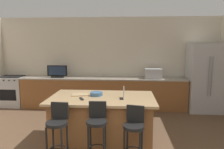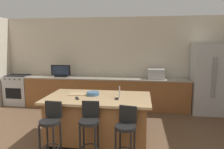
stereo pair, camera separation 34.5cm
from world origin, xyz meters
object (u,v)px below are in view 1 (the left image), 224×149
Objects in this scene: microwave at (153,73)px; bar_stool_left at (58,128)px; bar_stool_center at (97,127)px; tv_remote at (82,99)px; bar_stool_right at (134,130)px; fruit_bowl at (96,94)px; tv_monitor at (57,72)px; cell_phone at (121,99)px; refrigerator at (205,78)px; cutting_board at (80,95)px; range_oven at (13,91)px; kitchen_island at (102,119)px.

microwave is 0.48× the size of bar_stool_left.
bar_stool_center is 0.70m from tv_remote.
bar_stool_right is 3.82× the size of fruit_bowl.
tv_monitor is 3.05m from cell_phone.
refrigerator reaches higher than cutting_board.
refrigerator is at bearing -0.73° from range_oven.
cutting_board is (2.60, -2.12, 0.46)m from range_oven.
bar_stool_right is 0.73m from cell_phone.
refrigerator reaches higher than microwave.
refrigerator is at bearing 41.01° from cell_phone.
range_oven reaches higher than bar_stool_right.
range_oven is at bearing 132.78° from bar_stool_left.
tv_monitor is 2.70m from tv_remote.
tv_monitor is at bearing 117.24° from bar_stool_center.
kitchen_island is at bearing 88.00° from bar_stool_center.
microwave is 0.48× the size of bar_stool_center.
bar_stool_center is (-1.24, -2.94, -0.47)m from microwave.
tv_monitor reaches higher than bar_stool_center.
cutting_board is at bearing 176.60° from fruit_bowl.
bar_stool_center reaches higher than bar_stool_left.
range_oven is at bearing 179.27° from refrigerator.
refrigerator reaches higher than tv_monitor.
bar_stool_right is (0.60, 0.00, -0.04)m from bar_stool_center.
bar_stool_left is at bearing -128.63° from kitchen_island.
bar_stool_right is (0.60, -0.70, 0.09)m from kitchen_island.
refrigerator is 6.16× the size of cutting_board.
refrigerator reaches higher than bar_stool_center.
bar_stool_left reaches higher than range_oven.
refrigerator is 1.45m from microwave.
cutting_board is at bearing 153.60° from bar_stool_right.
microwave is 3.23m from bar_stool_center.
tv_monitor reaches higher than cutting_board.
refrigerator reaches higher than fruit_bowl.
range_oven reaches higher than tv_remote.
bar_stool_center is 1.00m from cutting_board.
kitchen_island is 0.60m from cell_phone.
bar_stool_left is at bearing -121.71° from microwave.
microwave reaches higher than bar_stool_left.
fruit_bowl is 0.38m from tv_remote.
bar_stool_left is 0.98m from cutting_board.
bar_stool_left is 5.83× the size of tv_remote.
refrigerator is 1.96× the size of bar_stool_left.
microwave reaches higher than kitchen_island.
kitchen_island is at bearing 55.26° from bar_stool_left.
bar_stool_right is 2.98× the size of cutting_board.
range_oven is at bearing -179.99° from microwave.
bar_stool_right is 1.15m from fruit_bowl.
tv_remote is (-0.73, -0.09, 0.01)m from cell_phone.
tv_monitor is 3.51× the size of tv_remote.
bar_stool_left is (0.98, -2.97, -0.50)m from tv_monitor.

